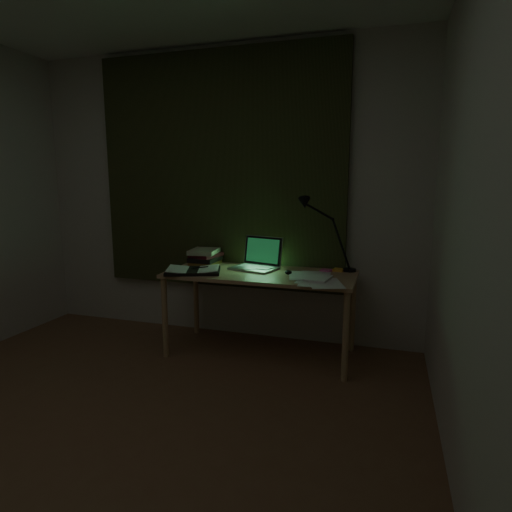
{
  "coord_description": "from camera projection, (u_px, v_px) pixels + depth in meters",
  "views": [
    {
      "loc": [
        1.43,
        -1.53,
        1.37
      ],
      "look_at": [
        0.48,
        1.48,
        0.82
      ],
      "focal_mm": 30.0,
      "sensor_mm": 36.0,
      "label": 1
    }
  ],
  "objects": [
    {
      "name": "open_textbook",
      "position": [
        193.0,
        270.0,
        3.34
      ],
      "size": [
        0.49,
        0.42,
        0.04
      ],
      "primitive_type": null,
      "rotation": [
        0.0,
        0.0,
        0.35
      ],
      "color": "white",
      "rests_on": "desk"
    },
    {
      "name": "mouse",
      "position": [
        288.0,
        272.0,
        3.27
      ],
      "size": [
        0.07,
        0.1,
        0.03
      ],
      "primitive_type": "ellipsoid",
      "rotation": [
        0.0,
        0.0,
        0.26
      ],
      "color": "black",
      "rests_on": "desk"
    },
    {
      "name": "curtain",
      "position": [
        219.0,
        172.0,
        3.69
      ],
      "size": [
        2.2,
        0.06,
        2.0
      ],
      "primitive_type": "cube",
      "color": "#2A2E17",
      "rests_on": "wall_back"
    },
    {
      "name": "wall_back",
      "position": [
        221.0,
        195.0,
        3.76
      ],
      "size": [
        3.5,
        0.0,
        2.5
      ],
      "primitive_type": "cube",
      "color": "beige",
      "rests_on": "ground"
    },
    {
      "name": "wall_right",
      "position": [
        496.0,
        220.0,
        1.36
      ],
      "size": [
        0.0,
        4.0,
        2.5
      ],
      "primitive_type": "cube",
      "color": "beige",
      "rests_on": "ground"
    },
    {
      "name": "desk",
      "position": [
        260.0,
        314.0,
        3.4
      ],
      "size": [
        1.46,
        0.64,
        0.67
      ],
      "primitive_type": null,
      "color": "tan",
      "rests_on": "floor"
    },
    {
      "name": "sticky_yellow",
      "position": [
        339.0,
        270.0,
        3.4
      ],
      "size": [
        0.1,
        0.1,
        0.02
      ],
      "primitive_type": "cube",
      "rotation": [
        0.0,
        0.0,
        -0.17
      ],
      "color": "yellow",
      "rests_on": "desk"
    },
    {
      "name": "desk_lamp",
      "position": [
        351.0,
        236.0,
        3.34
      ],
      "size": [
        0.42,
        0.35,
        0.56
      ],
      "primitive_type": null,
      "rotation": [
        0.0,
        0.0,
        -0.17
      ],
      "color": "black",
      "rests_on": "desk"
    },
    {
      "name": "floor",
      "position": [
        72.0,
        465.0,
        2.09
      ],
      "size": [
        3.5,
        4.0,
        0.0
      ],
      "primitive_type": "cube",
      "color": "brown",
      "rests_on": "ground"
    },
    {
      "name": "sticky_pink",
      "position": [
        326.0,
        271.0,
        3.37
      ],
      "size": [
        0.1,
        0.1,
        0.02
      ],
      "primitive_type": "cube",
      "rotation": [
        0.0,
        0.0,
        -0.25
      ],
      "color": "pink",
      "rests_on": "desk"
    },
    {
      "name": "book_stack",
      "position": [
        205.0,
        257.0,
        3.65
      ],
      "size": [
        0.22,
        0.27,
        0.14
      ],
      "primitive_type": null,
      "rotation": [
        0.0,
        0.0,
        -0.03
      ],
      "color": "white",
      "rests_on": "desk"
    },
    {
      "name": "laptop",
      "position": [
        254.0,
        254.0,
        3.44
      ],
      "size": [
        0.45,
        0.48,
        0.26
      ],
      "primitive_type": null,
      "rotation": [
        0.0,
        0.0,
        -0.27
      ],
      "color": "#B1B0B5",
      "rests_on": "desk"
    },
    {
      "name": "loose_papers",
      "position": [
        311.0,
        278.0,
        3.11
      ],
      "size": [
        0.46,
        0.48,
        0.02
      ],
      "primitive_type": null,
      "rotation": [
        0.0,
        0.0,
        -0.3
      ],
      "color": "white",
      "rests_on": "desk"
    }
  ]
}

